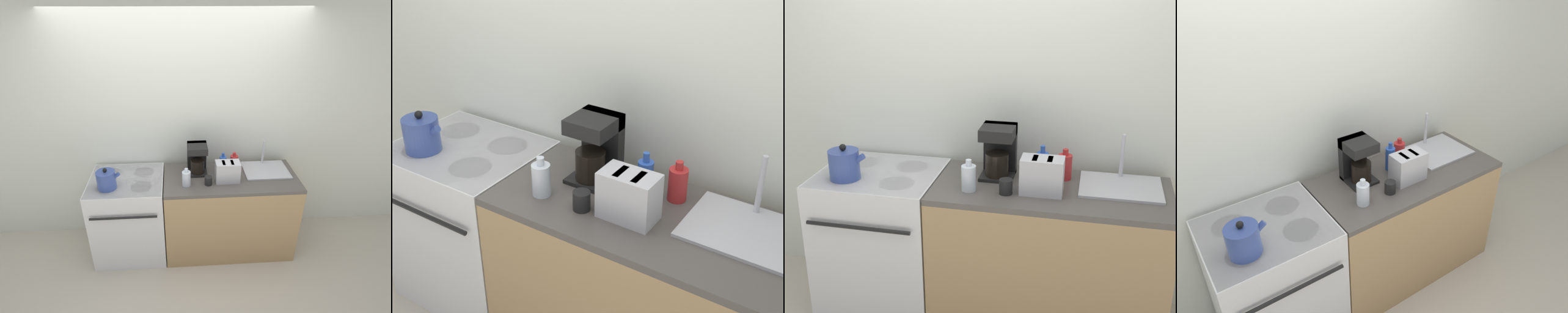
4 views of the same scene
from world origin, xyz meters
TOP-DOWN VIEW (x-y plane):
  - ground_plane at (0.00, 0.00)m, footprint 12.00×12.00m
  - wall_back at (0.00, 0.72)m, footprint 8.00×0.05m
  - stove at (-0.58, 0.33)m, footprint 0.75×0.70m
  - counter_block at (0.49, 0.32)m, footprint 1.38×0.64m
  - kettle at (-0.74, 0.20)m, footprint 0.23×0.18m
  - toaster at (0.44, 0.24)m, footprint 0.24×0.14m
  - coffee_maker at (0.15, 0.45)m, footprint 0.20×0.22m
  - sink_tray at (0.88, 0.42)m, footprint 0.47×0.38m
  - bottle_blue at (0.42, 0.42)m, footprint 0.07×0.07m
  - bottle_red at (0.55, 0.48)m, footprint 0.08×0.08m
  - bottle_clear at (0.03, 0.19)m, footprint 0.08×0.08m
  - cup_black at (0.25, 0.19)m, footprint 0.08×0.08m

SIDE VIEW (x-z plane):
  - ground_plane at x=0.00m, z-range 0.00..0.00m
  - counter_block at x=0.49m, z-range 0.00..0.93m
  - stove at x=-0.58m, z-range 0.01..0.94m
  - sink_tray at x=0.88m, z-range 0.80..1.08m
  - cup_black at x=0.25m, z-range 0.93..1.01m
  - bottle_clear at x=0.03m, z-range 0.91..1.10m
  - bottle_red at x=0.55m, z-range 0.91..1.10m
  - kettle at x=-0.74m, z-range 0.91..1.13m
  - bottle_blue at x=0.42m, z-range 0.91..1.13m
  - toaster at x=0.44m, z-range 0.93..1.14m
  - coffee_maker at x=0.15m, z-range 0.93..1.25m
  - wall_back at x=0.00m, z-range 0.00..2.60m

